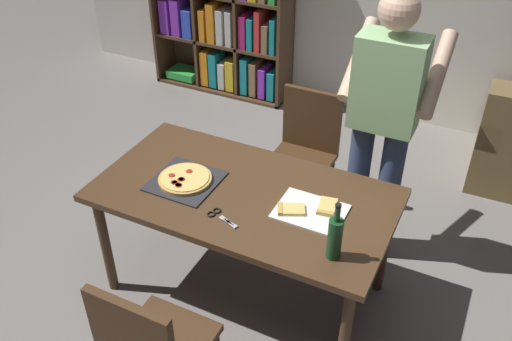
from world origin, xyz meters
name	(u,v)px	position (x,y,z in m)	size (l,w,h in m)	color
ground_plane	(245,287)	(0.00, 0.00, 0.00)	(12.00, 12.00, 0.00)	gray
dining_table	(244,203)	(0.00, 0.00, 0.67)	(1.65, 0.88, 0.75)	#4C331E
chair_far_side	(305,147)	(0.00, 0.93, 0.51)	(0.42, 0.42, 0.90)	#472D19
person_serving_pizza	(383,117)	(0.55, 0.71, 1.00)	(0.55, 0.54, 1.75)	#38476B
pepperoni_pizza_on_tray	(185,180)	(-0.34, -0.06, 0.77)	(0.36, 0.36, 0.04)	#2D2D33
pizza_slices_on_towel	(310,210)	(0.39, 0.00, 0.76)	(0.36, 0.28, 0.03)	white
wine_bottle	(335,237)	(0.61, -0.26, 0.87)	(0.07, 0.07, 0.32)	#194723
kitchen_scissors	(219,216)	(-0.02, -0.24, 0.76)	(0.20, 0.11, 0.01)	silver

